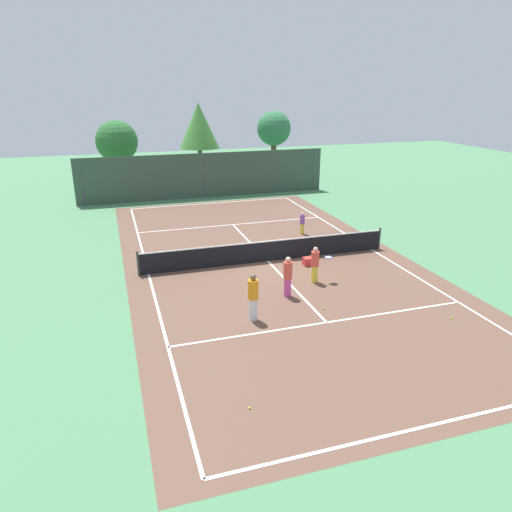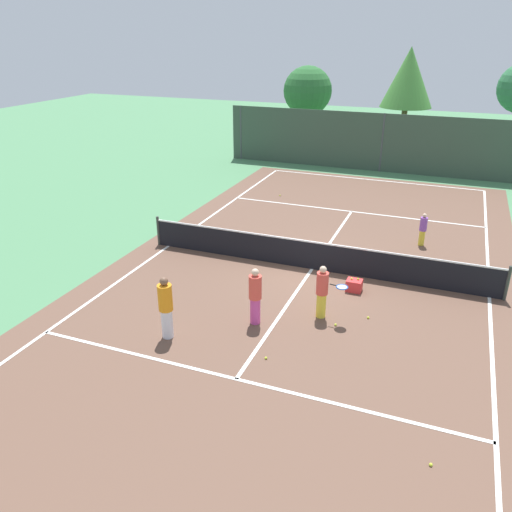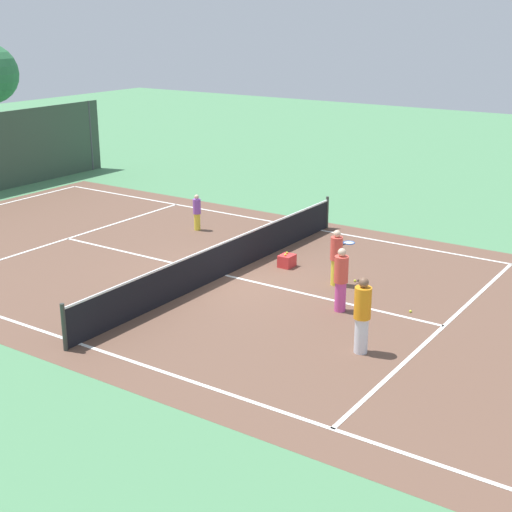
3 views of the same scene
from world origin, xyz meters
name	(u,v)px [view 2 (image 2 of 3)]	position (x,y,z in m)	size (l,w,h in m)	color
ground_plane	(312,269)	(0.00, 0.00, 0.00)	(80.00, 80.00, 0.00)	#4C8456
court_surface	(312,269)	(0.00, 0.00, 0.00)	(13.00, 25.00, 0.01)	brown
tennis_net	(313,255)	(0.00, 0.00, 0.51)	(11.90, 0.10, 1.10)	#333833
perimeter_fence	(382,143)	(0.00, 14.00, 1.60)	(18.00, 0.12, 3.20)	#384C3D
tree_0	(308,91)	(-5.83, 19.02, 3.64)	(3.18, 3.18, 5.25)	brown
tree_2	(408,78)	(0.54, 18.72, 4.68)	(3.16, 3.16, 6.47)	brown
player_0	(423,229)	(3.20, 3.53, 0.63)	(0.26, 0.26, 1.24)	yellow
player_1	(322,291)	(1.08, -2.93, 0.80)	(0.91, 0.43, 1.55)	yellow
player_2	(255,296)	(-0.51, -3.91, 0.83)	(0.35, 0.35, 1.63)	#D14799
player_3	(166,307)	(-2.37, -5.40, 0.88)	(0.37, 0.37, 1.73)	silver
ball_crate	(354,285)	(1.62, -1.04, 0.18)	(0.47, 0.38, 0.43)	red
tennis_ball_0	(336,325)	(1.58, -3.27, 0.03)	(0.07, 0.07, 0.07)	#CCE533
tennis_ball_1	(368,318)	(2.33, -2.57, 0.03)	(0.07, 0.07, 0.07)	#CCE533
tennis_ball_2	(431,465)	(4.36, -7.45, 0.03)	(0.07, 0.07, 0.07)	#CCE533
tennis_ball_4	(280,195)	(-3.70, 7.44, 0.03)	(0.07, 0.07, 0.07)	#CCE533
tennis_ball_5	(266,358)	(0.36, -5.41, 0.03)	(0.07, 0.07, 0.07)	#CCE533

